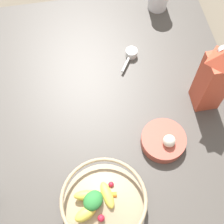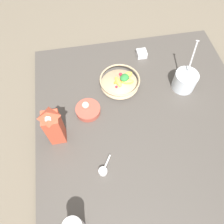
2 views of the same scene
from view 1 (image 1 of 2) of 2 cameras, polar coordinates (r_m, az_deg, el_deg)
name	(u,v)px [view 1 (image 1 of 2)]	position (r m, az deg, el deg)	size (l,w,h in m)	color
ground_plane	(65,141)	(0.96, -8.67, -5.30)	(6.00, 6.00, 0.00)	#665B4C
countertop	(64,139)	(0.95, -8.81, -4.89)	(1.12, 1.12, 0.04)	#47423D
fruit_bowl	(103,201)	(0.83, -1.68, -15.97)	(0.22, 0.22, 0.07)	tan
milk_carton	(214,78)	(0.92, 18.15, 5.87)	(0.07, 0.07, 0.24)	#CC4C33
measuring_scoop	(131,54)	(1.06, 3.48, 10.55)	(0.07, 0.09, 0.03)	white
garlic_bowl	(164,141)	(0.91, 9.43, -5.18)	(0.13, 0.13, 0.06)	#B24C3D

